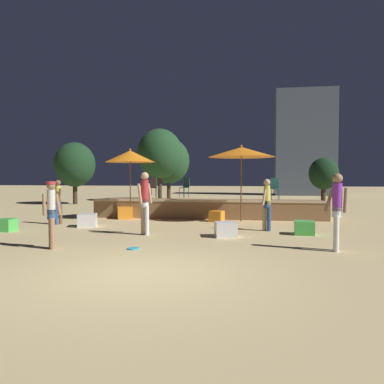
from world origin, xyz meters
name	(u,v)px	position (x,y,z in m)	size (l,w,h in m)	color
ground_plane	(139,273)	(0.00, 0.00, 0.00)	(120.00, 120.00, 0.00)	tan
wooden_deck	(209,208)	(0.33, 9.61, 0.36)	(9.65, 2.28, 0.79)	olive
patio_umbrella_0	(241,152)	(1.72, 8.16, 2.70)	(2.59, 2.59, 2.98)	brown
patio_umbrella_1	(130,156)	(-2.81, 8.28, 2.58)	(2.04, 2.04, 2.90)	brown
cube_seat_0	(304,228)	(3.67, 5.06, 0.21)	(0.63, 0.63, 0.41)	#4CC651
cube_seat_1	(87,220)	(-3.58, 5.79, 0.22)	(0.77, 0.77, 0.45)	white
cube_seat_2	(125,213)	(-3.06, 8.32, 0.25)	(0.77, 0.77, 0.50)	orange
cube_seat_3	(226,229)	(1.34, 4.30, 0.21)	(0.71, 0.71, 0.43)	white
cube_seat_4	(6,225)	(-5.68, 4.35, 0.20)	(0.51, 0.51, 0.40)	#4CC651
cube_seat_5	(217,216)	(0.79, 7.91, 0.21)	(0.61, 0.61, 0.42)	orange
person_0	(145,200)	(-1.08, 4.30, 1.06)	(0.39, 0.49, 1.89)	tan
person_1	(267,203)	(2.58, 5.68, 0.90)	(0.34, 0.44, 1.68)	tan
person_2	(51,211)	(-2.74, 1.87, 0.91)	(0.41, 0.31, 1.65)	#997051
person_3	(58,201)	(-4.89, 6.22, 0.87)	(0.40, 0.38, 1.63)	brown
person_4	(337,208)	(4.04, 2.59, 1.02)	(0.53, 0.30, 1.83)	white
bistro_chair_0	(275,187)	(3.07, 9.18, 1.34)	(0.40, 0.40, 0.90)	#1E4C47
bistro_chair_1	(185,186)	(-0.84, 10.21, 1.34)	(0.47, 0.47, 0.90)	#1E4C47
bistro_chair_2	(155,186)	(-2.12, 9.64, 1.34)	(0.45, 0.45, 0.90)	#47474C
frisbee_disc	(133,248)	(-0.76, 2.10, 0.02)	(0.28, 0.28, 0.03)	#33B2D8
background_tree_0	(169,161)	(-3.85, 20.78, 2.90)	(3.08, 3.08, 4.60)	#3D2B1C
background_tree_1	(75,165)	(-8.81, 15.67, 2.48)	(2.54, 2.54, 3.89)	#3D2B1C
background_tree_2	(324,174)	(6.47, 16.75, 1.90)	(1.74, 1.74, 2.88)	#3D2B1C
background_tree_3	(160,154)	(-4.12, 19.06, 3.33)	(3.16, 3.16, 5.08)	#3D2B1C
distant_building	(304,143)	(7.18, 29.50, 4.83)	(5.39, 3.04, 9.66)	#4C5666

